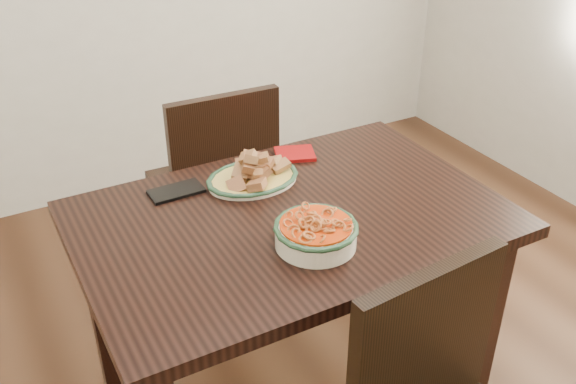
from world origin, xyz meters
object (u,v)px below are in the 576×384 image
dining_table (291,242)px  fish_plate (252,169)px  smartphone (176,191)px  chair_far (217,180)px  noodle_bowl (316,231)px

dining_table → fish_plate: size_ratio=4.22×
fish_plate → smartphone: (-0.23, 0.05, -0.04)m
dining_table → smartphone: size_ratio=7.50×
chair_far → noodle_bowl: chair_far is taller
chair_far → smartphone: (-0.30, -0.43, 0.26)m
fish_plate → chair_far: bearing=81.5°
dining_table → smartphone: smartphone is taller
chair_far → dining_table: bearing=87.0°
dining_table → noodle_bowl: bearing=-96.6°
fish_plate → noodle_bowl: bearing=-90.4°
noodle_bowl → fish_plate: bearing=89.6°
chair_far → noodle_bowl: bearing=86.6°
dining_table → noodle_bowl: 0.22m
dining_table → chair_far: 0.72m
smartphone → dining_table: bearing=-48.4°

